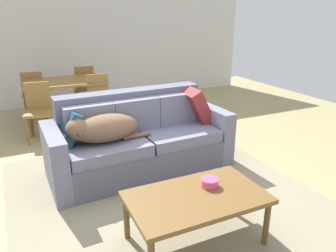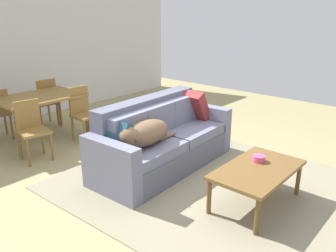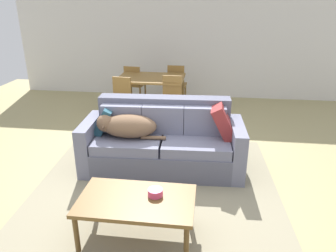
% 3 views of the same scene
% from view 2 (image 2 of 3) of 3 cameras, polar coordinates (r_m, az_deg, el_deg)
% --- Properties ---
extents(ground_plane, '(10.00, 10.00, 0.00)m').
position_cam_2_polar(ground_plane, '(4.71, 1.59, -7.95)').
color(ground_plane, tan).
extents(back_partition, '(8.00, 0.12, 2.70)m').
position_cam_2_polar(back_partition, '(7.46, -23.18, 11.41)').
color(back_partition, silver).
rests_on(back_partition, ground).
extents(area_rug, '(3.20, 3.49, 0.01)m').
position_cam_2_polar(area_rug, '(4.51, 6.14, -9.23)').
color(area_rug, gray).
rests_on(area_rug, ground).
extents(couch, '(2.22, 0.97, 0.96)m').
position_cam_2_polar(couch, '(4.78, -1.11, -2.58)').
color(couch, slate).
rests_on(couch, ground).
extents(dog_on_left_cushion, '(0.94, 0.42, 0.32)m').
position_cam_2_polar(dog_on_left_cushion, '(4.27, -4.07, -1.24)').
color(dog_on_left_cushion, brown).
rests_on(dog_on_left_cushion, couch).
extents(throw_pillow_by_left_arm, '(0.31, 0.42, 0.40)m').
position_cam_2_polar(throw_pillow_by_left_arm, '(4.16, -8.89, -1.79)').
color(throw_pillow_by_left_arm, '#234D60').
rests_on(throw_pillow_by_left_arm, couch).
extents(throw_pillow_by_right_arm, '(0.36, 0.47, 0.49)m').
position_cam_2_polar(throw_pillow_by_right_arm, '(5.33, 4.11, 3.43)').
color(throw_pillow_by_right_arm, maroon).
rests_on(throw_pillow_by_right_arm, couch).
extents(coffee_table, '(1.13, 0.66, 0.45)m').
position_cam_2_polar(coffee_table, '(3.97, 14.58, -7.41)').
color(coffee_table, brown).
rests_on(coffee_table, ground).
extents(bowl_on_coffee_table, '(0.15, 0.15, 0.07)m').
position_cam_2_polar(bowl_on_coffee_table, '(4.11, 14.80, -5.22)').
color(bowl_on_coffee_table, '#EA4C7F').
rests_on(bowl_on_coffee_table, coffee_table).
extents(dining_table, '(1.32, 0.93, 0.77)m').
position_cam_2_polar(dining_table, '(6.06, -20.61, 4.04)').
color(dining_table, olive).
rests_on(dining_table, ground).
extents(dining_chair_near_left, '(0.45, 0.45, 0.87)m').
position_cam_2_polar(dining_chair_near_left, '(5.38, -21.66, -0.20)').
color(dining_chair_near_left, olive).
rests_on(dining_chair_near_left, ground).
extents(dining_chair_near_right, '(0.41, 0.41, 0.91)m').
position_cam_2_polar(dining_chair_near_right, '(5.90, -13.86, 2.40)').
color(dining_chair_near_right, olive).
rests_on(dining_chair_near_right, ground).
extents(dining_chair_far_right, '(0.42, 0.42, 0.91)m').
position_cam_2_polar(dining_chair_far_right, '(6.85, -19.69, 4.06)').
color(dining_chair_far_right, olive).
rests_on(dining_chair_far_right, ground).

